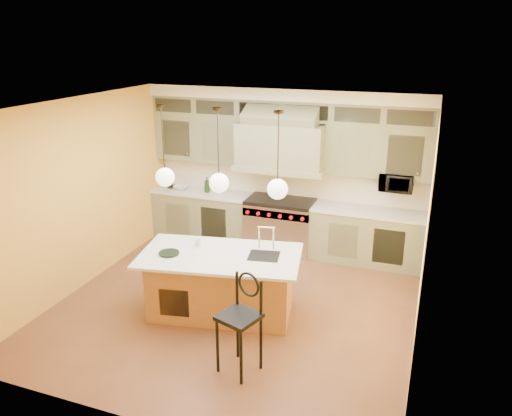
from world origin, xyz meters
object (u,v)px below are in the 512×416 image
at_px(range, 280,224).
at_px(counter_stool, 241,318).
at_px(microwave, 396,182).
at_px(kitchen_island, 222,282).

bearing_deg(range, counter_stool, -80.01).
bearing_deg(counter_stool, range, 118.70).
xyz_separation_m(range, microwave, (1.95, 0.11, 0.96)).
distance_m(range, kitchen_island, 2.40).
bearing_deg(kitchen_island, range, 76.81).
xyz_separation_m(counter_stool, microwave, (1.34, 3.59, 0.76)).
bearing_deg(range, kitchen_island, -92.54).
relative_size(counter_stool, microwave, 2.22).
relative_size(range, kitchen_island, 0.51).
bearing_deg(range, microwave, 3.12).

